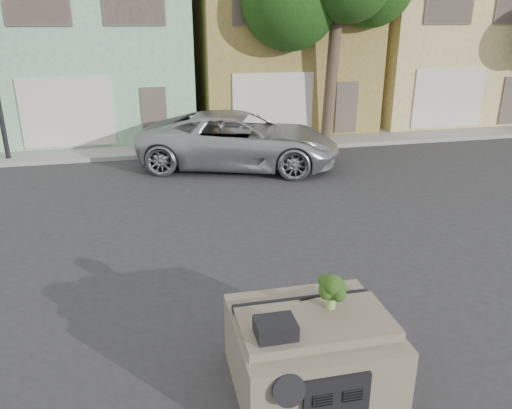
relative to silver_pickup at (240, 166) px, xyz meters
name	(u,v)px	position (x,y,z in m)	size (l,w,h in m)	color
ground_plane	(259,278)	(-1.05, -7.43, 0.00)	(120.00, 120.00, 0.00)	#303033
sidewalk	(198,144)	(-1.05, 3.07, 0.07)	(40.00, 3.00, 0.15)	gray
townhouse_mint	(99,38)	(-4.55, 7.07, 3.77)	(7.20, 8.20, 7.55)	#8ECA99
townhouse_tan	(274,37)	(2.95, 7.07, 3.77)	(7.20, 8.20, 7.55)	olive
townhouse_beige	(426,35)	(10.45, 7.07, 3.77)	(7.20, 8.20, 7.55)	#D6C079
silver_pickup	(240,166)	(0.00, 0.00, 0.00)	(2.95, 6.40, 1.78)	#A5A6AD
tree_near	(334,28)	(3.95, 2.37, 4.25)	(4.40, 4.00, 8.50)	#1B4011
car_dashboard	(311,350)	(-1.05, -10.43, 0.56)	(2.00, 1.80, 1.12)	#726854
instrument_hump	(275,328)	(-1.63, -10.78, 1.22)	(0.48, 0.38, 0.20)	black
wiper_arm	(323,295)	(-0.77, -10.05, 1.13)	(0.70, 0.03, 0.02)	black
broccoli	(331,291)	(-0.78, -10.35, 1.36)	(0.40, 0.40, 0.48)	#1F3810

